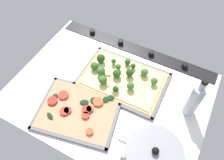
{
  "coord_description": "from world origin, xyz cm",
  "views": [
    {
      "loc": [
        -25.65,
        46.13,
        81.0
      ],
      "look_at": [
        -0.46,
        -1.89,
        6.24
      ],
      "focal_mm": 35.11,
      "sensor_mm": 36.0,
      "label": 1
    }
  ],
  "objects_px": {
    "baking_tray_front": "(123,80)",
    "cooking_pot": "(153,157)",
    "baking_tray_back": "(78,111)",
    "oil_bottle": "(194,100)",
    "broccoli_pizza": "(121,77)",
    "veggie_pizza_back": "(78,110)"
  },
  "relations": [
    {
      "from": "baking_tray_front",
      "to": "cooking_pot",
      "type": "xyz_separation_m",
      "value": [
        -0.25,
        0.28,
        0.05
      ]
    },
    {
      "from": "baking_tray_back",
      "to": "oil_bottle",
      "type": "distance_m",
      "value": 0.46
    },
    {
      "from": "broccoli_pizza",
      "to": "cooking_pot",
      "type": "distance_m",
      "value": 0.38
    },
    {
      "from": "veggie_pizza_back",
      "to": "oil_bottle",
      "type": "xyz_separation_m",
      "value": [
        -0.4,
        -0.21,
        0.08
      ]
    },
    {
      "from": "baking_tray_front",
      "to": "veggie_pizza_back",
      "type": "height_order",
      "value": "veggie_pizza_back"
    },
    {
      "from": "broccoli_pizza",
      "to": "oil_bottle",
      "type": "distance_m",
      "value": 0.33
    },
    {
      "from": "baking_tray_back",
      "to": "oil_bottle",
      "type": "bearing_deg",
      "value": -152.04
    },
    {
      "from": "baking_tray_front",
      "to": "oil_bottle",
      "type": "height_order",
      "value": "oil_bottle"
    },
    {
      "from": "oil_bottle",
      "to": "broccoli_pizza",
      "type": "bearing_deg",
      "value": -2.63
    },
    {
      "from": "baking_tray_front",
      "to": "broccoli_pizza",
      "type": "distance_m",
      "value": 0.02
    },
    {
      "from": "baking_tray_front",
      "to": "baking_tray_back",
      "type": "height_order",
      "value": "same"
    },
    {
      "from": "broccoli_pizza",
      "to": "cooking_pot",
      "type": "height_order",
      "value": "cooking_pot"
    },
    {
      "from": "broccoli_pizza",
      "to": "baking_tray_back",
      "type": "bearing_deg",
      "value": 70.26
    },
    {
      "from": "baking_tray_front",
      "to": "veggie_pizza_back",
      "type": "relative_size",
      "value": 1.14
    },
    {
      "from": "veggie_pizza_back",
      "to": "baking_tray_front",
      "type": "bearing_deg",
      "value": -112.9
    },
    {
      "from": "baking_tray_back",
      "to": "oil_bottle",
      "type": "relative_size",
      "value": 1.69
    },
    {
      "from": "baking_tray_back",
      "to": "veggie_pizza_back",
      "type": "relative_size",
      "value": 1.08
    },
    {
      "from": "baking_tray_back",
      "to": "cooking_pot",
      "type": "distance_m",
      "value": 0.35
    },
    {
      "from": "baking_tray_back",
      "to": "cooking_pot",
      "type": "height_order",
      "value": "cooking_pot"
    },
    {
      "from": "baking_tray_back",
      "to": "veggie_pizza_back",
      "type": "distance_m",
      "value": 0.01
    },
    {
      "from": "baking_tray_back",
      "to": "cooking_pot",
      "type": "xyz_separation_m",
      "value": [
        -0.34,
        0.05,
        0.05
      ]
    },
    {
      "from": "baking_tray_front",
      "to": "broccoli_pizza",
      "type": "relative_size",
      "value": 1.07
    }
  ]
}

